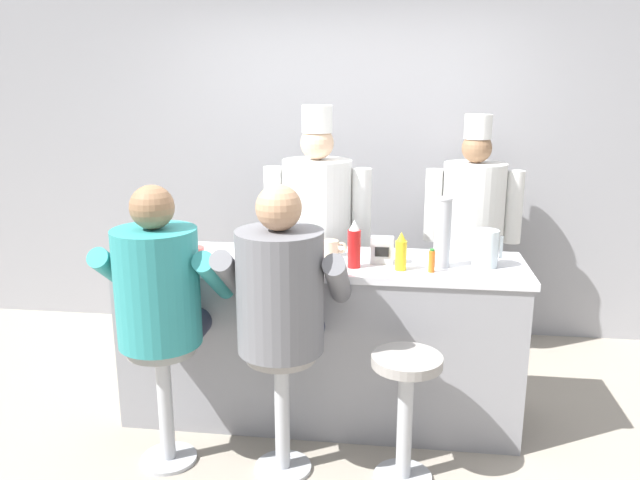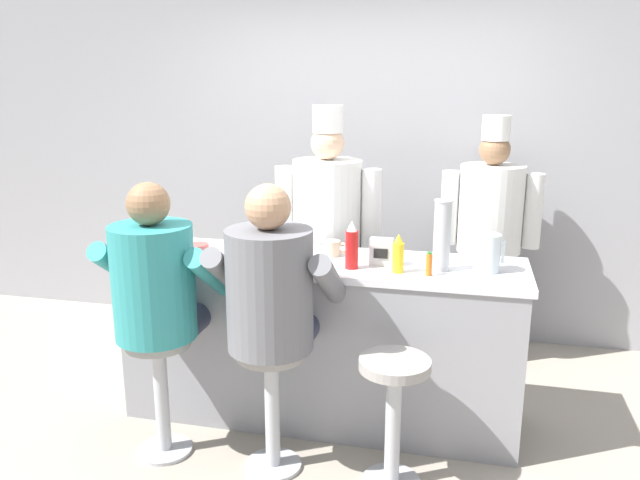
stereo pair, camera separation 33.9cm
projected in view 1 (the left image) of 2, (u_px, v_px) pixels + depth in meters
The scene contains 18 objects.
ground_plane at pixel (313, 442), 3.44m from camera, with size 20.00×20.00×0.00m, color #9E9384.
wall_back at pixel (344, 160), 4.78m from camera, with size 10.00×0.06×2.70m.
diner_counter at pixel (320, 339), 3.61m from camera, with size 2.27×0.60×0.96m.
ketchup_bottle_red at pixel (354, 245), 3.31m from camera, with size 0.07×0.07×0.26m.
mustard_bottle_yellow at pixel (401, 252), 3.27m from camera, with size 0.06×0.06×0.21m.
hot_sauce_bottle_orange at pixel (432, 261), 3.24m from camera, with size 0.03×0.03×0.12m.
water_pitcher_clear at pixel (486, 248), 3.33m from camera, with size 0.16×0.14×0.20m.
breakfast_plate at pixel (286, 256), 3.51m from camera, with size 0.24×0.24×0.05m.
cereal_bowl at pixel (192, 251), 3.56m from camera, with size 0.13×0.13×0.05m.
coffee_mug_blue at pixel (144, 247), 3.60m from camera, with size 0.14×0.09×0.08m.
coffee_mug_tan at pixel (331, 248), 3.56m from camera, with size 0.14×0.10×0.09m.
cup_stack_steel at pixel (443, 232), 3.31m from camera, with size 0.10×0.10×0.38m.
napkin_dispenser_chrome at pixel (382, 250), 3.40m from camera, with size 0.12×0.07×0.15m.
diner_seated_teal at pixel (161, 294), 3.09m from camera, with size 0.63×0.62×1.46m.
diner_seated_grey at pixel (282, 298), 3.01m from camera, with size 0.64×0.63×1.48m.
empty_stool_round at pixel (406, 398), 3.02m from camera, with size 0.34×0.34×0.67m.
cook_in_whites_near at pixel (317, 231), 4.08m from camera, with size 0.70×0.45×1.79m.
cook_in_whites_far at pixel (472, 226), 4.38m from camera, with size 0.67×0.43×1.72m.
Camera 1 is at (0.43, -3.02, 1.93)m, focal length 35.00 mm.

